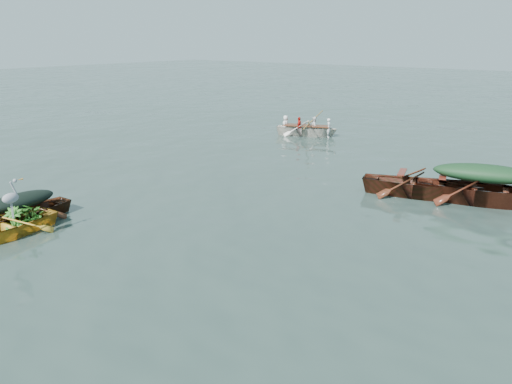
# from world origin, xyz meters

# --- Properties ---
(ground) EXTENTS (140.00, 140.00, 0.00)m
(ground) POSITION_xyz_m (0.00, 0.00, 0.00)
(ground) COLOR #2E403A
(ground) RESTS_ON ground
(yellow_dinghy) EXTENTS (1.64, 3.46, 0.93)m
(yellow_dinghy) POSITION_xyz_m (-3.78, -4.29, 0.00)
(yellow_dinghy) COLOR #B57423
(yellow_dinghy) RESTS_ON ground
(dark_covered_boat) EXTENTS (1.50, 3.59, 0.87)m
(dark_covered_boat) POSITION_xyz_m (-4.34, -3.51, 0.00)
(dark_covered_boat) COLOR #44260F
(dark_covered_boat) RESTS_ON ground
(green_tarp_boat) EXTENTS (5.35, 2.88, 1.24)m
(green_tarp_boat) POSITION_xyz_m (4.62, 5.43, 0.00)
(green_tarp_boat) COLOR #562214
(green_tarp_boat) RESTS_ON ground
(open_wooden_boat) EXTENTS (5.01, 2.68, 1.14)m
(open_wooden_boat) POSITION_xyz_m (2.99, 4.99, 0.00)
(open_wooden_boat) COLOR #522014
(open_wooden_boat) RESTS_ON ground
(rowed_boat) EXTENTS (4.32, 2.60, 0.98)m
(rowed_boat) POSITION_xyz_m (-4.90, 11.16, 0.00)
(rowed_boat) COLOR white
(rowed_boat) RESTS_ON ground
(dark_tarp_cover) EXTENTS (0.82, 1.97, 0.40)m
(dark_tarp_cover) POSITION_xyz_m (-4.34, -3.51, 0.63)
(dark_tarp_cover) COLOR black
(dark_tarp_cover) RESTS_ON dark_covered_boat
(green_tarp_cover) EXTENTS (2.94, 1.58, 0.52)m
(green_tarp_cover) POSITION_xyz_m (4.62, 5.43, 0.88)
(green_tarp_cover) COLOR #16361A
(green_tarp_cover) RESTS_ON green_tarp_boat
(thwart_benches) EXTENTS (2.54, 1.48, 0.04)m
(thwart_benches) POSITION_xyz_m (2.99, 4.99, 0.59)
(thwart_benches) COLOR #561D14
(thwart_benches) RESTS_ON open_wooden_boat
(heron) EXTENTS (0.30, 0.41, 0.92)m
(heron) POSITION_xyz_m (-3.23, -4.21, 0.92)
(heron) COLOR #94959C
(heron) RESTS_ON yellow_dinghy
(dinghy_weeds) EXTENTS (0.75, 0.94, 0.60)m
(dinghy_weeds) POSITION_xyz_m (-3.78, -3.74, 0.76)
(dinghy_weeds) COLOR #2E5F18
(dinghy_weeds) RESTS_ON yellow_dinghy
(rowers) EXTENTS (3.11, 2.06, 0.76)m
(rowers) POSITION_xyz_m (-4.90, 11.16, 0.87)
(rowers) COLOR silver
(rowers) RESTS_ON rowed_boat
(oars) EXTENTS (1.46, 2.65, 0.06)m
(oars) POSITION_xyz_m (-4.90, 11.16, 0.52)
(oars) COLOR olive
(oars) RESTS_ON rowed_boat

